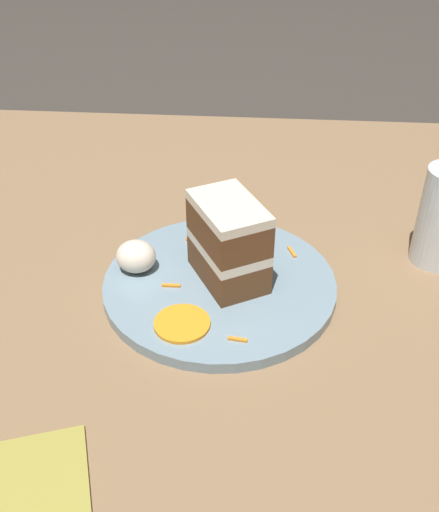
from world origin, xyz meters
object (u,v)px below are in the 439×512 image
object	(u,v)px
cake_slice	(228,242)
cream_dollop	(136,256)
plate	(220,285)
orange_garnish	(182,324)

from	to	relation	value
cake_slice	cream_dollop	xyz separation A→B (m)	(-0.11, 0.01, -0.03)
plate	orange_garnish	distance (m)	0.09
plate	cream_dollop	distance (m)	0.11
cream_dollop	orange_garnish	distance (m)	0.12
cream_dollop	cake_slice	bearing A→B (deg)	-3.10
plate	cream_dollop	size ratio (longest dim) A/B	5.75
cake_slice	cream_dollop	size ratio (longest dim) A/B	2.44
cake_slice	cream_dollop	world-z (taller)	cake_slice
plate	cake_slice	world-z (taller)	cake_slice
cream_dollop	orange_garnish	bearing A→B (deg)	-54.66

